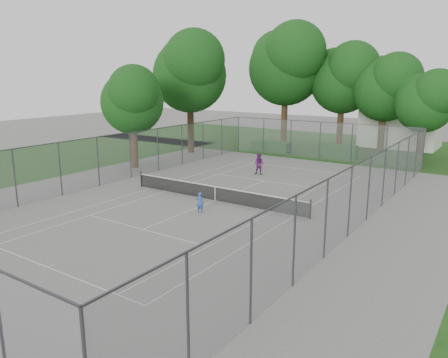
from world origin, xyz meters
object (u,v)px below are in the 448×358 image
Objects in this scene: girl_player at (200,203)px; woman_player at (259,164)px; tennis_net at (215,193)px; house at (402,111)px.

girl_player is 10.72m from woman_player.
tennis_net is 10.63× the size of girl_player.
girl_player is at bearing -90.71° from woman_player.
house reaches higher than tennis_net.
woman_player is (-1.37, 7.99, 0.35)m from tennis_net.
woman_player is at bearing -105.28° from house.
tennis_net is at bearing -98.63° from house.
house is 8.05× the size of girl_player.
house is 5.67× the size of woman_player.
house is 22.28m from woman_player.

